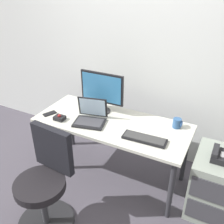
{
  "coord_description": "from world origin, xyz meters",
  "views": [
    {
      "loc": [
        1.03,
        -2.0,
        2.08
      ],
      "look_at": [
        0.0,
        0.0,
        0.82
      ],
      "focal_mm": 40.87,
      "sensor_mm": 36.0,
      "label": 1
    }
  ],
  "objects_px": {
    "monitor_main": "(102,90)",
    "laptop": "(91,117)",
    "cell_phone": "(50,114)",
    "coffee_mug": "(177,123)",
    "desk_phone": "(221,156)",
    "keyboard": "(145,139)",
    "trackball_mouse": "(60,118)",
    "office_chair": "(46,185)",
    "file_cabinet": "(214,184)"
  },
  "relations": [
    {
      "from": "monitor_main",
      "to": "laptop",
      "type": "height_order",
      "value": "monitor_main"
    },
    {
      "from": "cell_phone",
      "to": "coffee_mug",
      "type": "bearing_deg",
      "value": 40.14
    },
    {
      "from": "desk_phone",
      "to": "keyboard",
      "type": "height_order",
      "value": "keyboard"
    },
    {
      "from": "trackball_mouse",
      "to": "office_chair",
      "type": "bearing_deg",
      "value": -65.58
    },
    {
      "from": "laptop",
      "to": "coffee_mug",
      "type": "bearing_deg",
      "value": 19.68
    },
    {
      "from": "file_cabinet",
      "to": "monitor_main",
      "type": "bearing_deg",
      "value": 173.56
    },
    {
      "from": "monitor_main",
      "to": "laptop",
      "type": "distance_m",
      "value": 0.32
    },
    {
      "from": "trackball_mouse",
      "to": "cell_phone",
      "type": "distance_m",
      "value": 0.18
    },
    {
      "from": "file_cabinet",
      "to": "keyboard",
      "type": "xyz_separation_m",
      "value": [
        -0.67,
        -0.15,
        0.4
      ]
    },
    {
      "from": "desk_phone",
      "to": "laptop",
      "type": "distance_m",
      "value": 1.28
    },
    {
      "from": "desk_phone",
      "to": "keyboard",
      "type": "relative_size",
      "value": 0.48
    },
    {
      "from": "file_cabinet",
      "to": "laptop",
      "type": "height_order",
      "value": "laptop"
    },
    {
      "from": "desk_phone",
      "to": "office_chair",
      "type": "relative_size",
      "value": 0.21
    },
    {
      "from": "monitor_main",
      "to": "coffee_mug",
      "type": "distance_m",
      "value": 0.85
    },
    {
      "from": "file_cabinet",
      "to": "coffee_mug",
      "type": "xyz_separation_m",
      "value": [
        -0.46,
        0.2,
        0.44
      ]
    },
    {
      "from": "laptop",
      "to": "cell_phone",
      "type": "distance_m",
      "value": 0.49
    },
    {
      "from": "laptop",
      "to": "coffee_mug",
      "type": "relative_size",
      "value": 3.71
    },
    {
      "from": "office_chair",
      "to": "trackball_mouse",
      "type": "height_order",
      "value": "office_chair"
    },
    {
      "from": "file_cabinet",
      "to": "laptop",
      "type": "xyz_separation_m",
      "value": [
        -1.28,
        -0.1,
        0.44
      ]
    },
    {
      "from": "office_chair",
      "to": "trackball_mouse",
      "type": "relative_size",
      "value": 8.66
    },
    {
      "from": "file_cabinet",
      "to": "cell_phone",
      "type": "height_order",
      "value": "cell_phone"
    },
    {
      "from": "keyboard",
      "to": "trackball_mouse",
      "type": "xyz_separation_m",
      "value": [
        -0.92,
        -0.06,
        0.01
      ]
    },
    {
      "from": "office_chair",
      "to": "cell_phone",
      "type": "bearing_deg",
      "value": 124.39
    },
    {
      "from": "laptop",
      "to": "monitor_main",
      "type": "bearing_deg",
      "value": 89.36
    },
    {
      "from": "coffee_mug",
      "to": "file_cabinet",
      "type": "bearing_deg",
      "value": -23.12
    },
    {
      "from": "file_cabinet",
      "to": "laptop",
      "type": "distance_m",
      "value": 1.36
    },
    {
      "from": "file_cabinet",
      "to": "keyboard",
      "type": "relative_size",
      "value": 1.51
    },
    {
      "from": "desk_phone",
      "to": "monitor_main",
      "type": "relative_size",
      "value": 0.41
    },
    {
      "from": "office_chair",
      "to": "cell_phone",
      "type": "distance_m",
      "value": 0.84
    },
    {
      "from": "file_cabinet",
      "to": "monitor_main",
      "type": "distance_m",
      "value": 1.44
    },
    {
      "from": "laptop",
      "to": "trackball_mouse",
      "type": "xyz_separation_m",
      "value": [
        -0.31,
        -0.12,
        -0.03
      ]
    },
    {
      "from": "trackball_mouse",
      "to": "coffee_mug",
      "type": "height_order",
      "value": "coffee_mug"
    },
    {
      "from": "keyboard",
      "to": "trackball_mouse",
      "type": "height_order",
      "value": "trackball_mouse"
    },
    {
      "from": "desk_phone",
      "to": "office_chair",
      "type": "bearing_deg",
      "value": -148.38
    },
    {
      "from": "office_chair",
      "to": "laptop",
      "type": "xyz_separation_m",
      "value": [
        0.03,
        0.72,
        0.32
      ]
    },
    {
      "from": "desk_phone",
      "to": "trackball_mouse",
      "type": "bearing_deg",
      "value": -172.84
    },
    {
      "from": "office_chair",
      "to": "trackball_mouse",
      "type": "xyz_separation_m",
      "value": [
        -0.28,
        0.61,
        0.29
      ]
    },
    {
      "from": "desk_phone",
      "to": "laptop",
      "type": "height_order",
      "value": "laptop"
    },
    {
      "from": "laptop",
      "to": "cell_phone",
      "type": "height_order",
      "value": "laptop"
    },
    {
      "from": "office_chair",
      "to": "trackball_mouse",
      "type": "bearing_deg",
      "value": 114.42
    },
    {
      "from": "keyboard",
      "to": "trackball_mouse",
      "type": "relative_size",
      "value": 3.78
    },
    {
      "from": "office_chair",
      "to": "trackball_mouse",
      "type": "distance_m",
      "value": 0.73
    },
    {
      "from": "monitor_main",
      "to": "desk_phone",
      "type": "bearing_deg",
      "value": -7.21
    },
    {
      "from": "coffee_mug",
      "to": "cell_phone",
      "type": "distance_m",
      "value": 1.36
    },
    {
      "from": "monitor_main",
      "to": "trackball_mouse",
      "type": "relative_size",
      "value": 4.48
    },
    {
      "from": "keyboard",
      "to": "file_cabinet",
      "type": "bearing_deg",
      "value": 12.87
    },
    {
      "from": "monitor_main",
      "to": "laptop",
      "type": "bearing_deg",
      "value": -90.64
    },
    {
      "from": "cell_phone",
      "to": "trackball_mouse",
      "type": "bearing_deg",
      "value": 9.17
    },
    {
      "from": "coffee_mug",
      "to": "keyboard",
      "type": "bearing_deg",
      "value": -120.89
    },
    {
      "from": "coffee_mug",
      "to": "laptop",
      "type": "bearing_deg",
      "value": -160.32
    }
  ]
}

